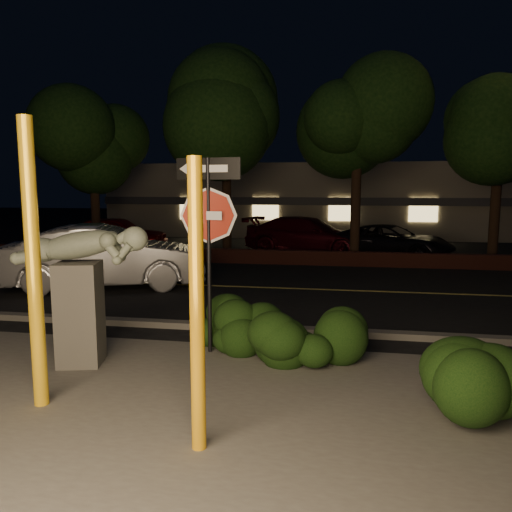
{
  "coord_description": "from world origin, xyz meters",
  "views": [
    {
      "loc": [
        2.06,
        -6.13,
        2.71
      ],
      "look_at": [
        0.67,
        1.79,
        1.6
      ],
      "focal_mm": 35.0,
      "sensor_mm": 36.0,
      "label": 1
    }
  ],
  "objects_px": {
    "yellow_pole_right": "(197,308)",
    "signpost": "(208,216)",
    "parked_car_darkred": "(308,235)",
    "yellow_pole_left": "(34,266)",
    "silver_sedan": "(106,257)",
    "sculpture": "(81,281)",
    "parked_car_red": "(116,233)",
    "parked_car_dark": "(391,242)"
  },
  "relations": [
    {
      "from": "yellow_pole_right",
      "to": "signpost",
      "type": "height_order",
      "value": "signpost"
    },
    {
      "from": "yellow_pole_right",
      "to": "parked_car_darkred",
      "type": "bearing_deg",
      "value": 89.98
    },
    {
      "from": "yellow_pole_left",
      "to": "signpost",
      "type": "height_order",
      "value": "yellow_pole_left"
    },
    {
      "from": "silver_sedan",
      "to": "parked_car_darkred",
      "type": "height_order",
      "value": "silver_sedan"
    },
    {
      "from": "silver_sedan",
      "to": "parked_car_darkred",
      "type": "relative_size",
      "value": 1.0
    },
    {
      "from": "yellow_pole_right",
      "to": "sculpture",
      "type": "xyz_separation_m",
      "value": [
        -2.46,
        2.13,
        -0.19
      ]
    },
    {
      "from": "silver_sedan",
      "to": "signpost",
      "type": "bearing_deg",
      "value": -158.77
    },
    {
      "from": "parked_car_red",
      "to": "parked_car_darkred",
      "type": "xyz_separation_m",
      "value": [
        8.18,
        0.5,
        0.01
      ]
    },
    {
      "from": "signpost",
      "to": "silver_sedan",
      "type": "bearing_deg",
      "value": 138.22
    },
    {
      "from": "yellow_pole_left",
      "to": "parked_car_dark",
      "type": "xyz_separation_m",
      "value": [
        5.49,
        14.23,
        -1.12
      ]
    },
    {
      "from": "yellow_pole_right",
      "to": "silver_sedan",
      "type": "height_order",
      "value": "yellow_pole_right"
    },
    {
      "from": "yellow_pole_left",
      "to": "parked_car_red",
      "type": "relative_size",
      "value": 0.8
    },
    {
      "from": "yellow_pole_right",
      "to": "silver_sedan",
      "type": "bearing_deg",
      "value": 122.24
    },
    {
      "from": "yellow_pole_left",
      "to": "signpost",
      "type": "bearing_deg",
      "value": 56.33
    },
    {
      "from": "silver_sedan",
      "to": "parked_car_dark",
      "type": "distance_m",
      "value": 10.86
    },
    {
      "from": "parked_car_red",
      "to": "parked_car_darkred",
      "type": "height_order",
      "value": "parked_car_darkred"
    },
    {
      "from": "signpost",
      "to": "yellow_pole_left",
      "type": "bearing_deg",
      "value": -117.07
    },
    {
      "from": "signpost",
      "to": "parked_car_dark",
      "type": "xyz_separation_m",
      "value": [
        3.94,
        11.91,
        -1.61
      ]
    },
    {
      "from": "yellow_pole_right",
      "to": "parked_car_darkred",
      "type": "xyz_separation_m",
      "value": [
        0.01,
        15.78,
        -0.75
      ]
    },
    {
      "from": "yellow_pole_right",
      "to": "parked_car_red",
      "type": "xyz_separation_m",
      "value": [
        -8.18,
        15.27,
        -0.76
      ]
    },
    {
      "from": "parked_car_dark",
      "to": "signpost",
      "type": "bearing_deg",
      "value": -176.11
    },
    {
      "from": "signpost",
      "to": "parked_car_red",
      "type": "xyz_separation_m",
      "value": [
        -7.48,
        12.27,
        -1.51
      ]
    },
    {
      "from": "yellow_pole_right",
      "to": "sculpture",
      "type": "relative_size",
      "value": 1.41
    },
    {
      "from": "silver_sedan",
      "to": "parked_car_dark",
      "type": "height_order",
      "value": "silver_sedan"
    },
    {
      "from": "parked_car_dark",
      "to": "silver_sedan",
      "type": "bearing_deg",
      "value": 154.1
    },
    {
      "from": "yellow_pole_right",
      "to": "signpost",
      "type": "distance_m",
      "value": 3.17
    },
    {
      "from": "sculpture",
      "to": "parked_car_red",
      "type": "height_order",
      "value": "sculpture"
    },
    {
      "from": "signpost",
      "to": "parked_car_darkred",
      "type": "relative_size",
      "value": 0.61
    },
    {
      "from": "signpost",
      "to": "sculpture",
      "type": "xyz_separation_m",
      "value": [
        -1.76,
        -0.87,
        -0.94
      ]
    },
    {
      "from": "sculpture",
      "to": "silver_sedan",
      "type": "relative_size",
      "value": 0.41
    },
    {
      "from": "yellow_pole_right",
      "to": "parked_car_darkred",
      "type": "relative_size",
      "value": 0.58
    },
    {
      "from": "signpost",
      "to": "silver_sedan",
      "type": "distance_m",
      "value": 6.39
    },
    {
      "from": "yellow_pole_right",
      "to": "signpost",
      "type": "bearing_deg",
      "value": 103.01
    },
    {
      "from": "parked_car_red",
      "to": "sculpture",
      "type": "bearing_deg",
      "value": -161.91
    },
    {
      "from": "yellow_pole_left",
      "to": "yellow_pole_right",
      "type": "height_order",
      "value": "yellow_pole_left"
    },
    {
      "from": "yellow_pole_left",
      "to": "yellow_pole_right",
      "type": "distance_m",
      "value": 2.36
    },
    {
      "from": "yellow_pole_right",
      "to": "parked_car_red",
      "type": "height_order",
      "value": "yellow_pole_right"
    },
    {
      "from": "signpost",
      "to": "sculpture",
      "type": "relative_size",
      "value": 1.49
    },
    {
      "from": "yellow_pole_left",
      "to": "signpost",
      "type": "relative_size",
      "value": 1.12
    },
    {
      "from": "parked_car_darkred",
      "to": "parked_car_dark",
      "type": "height_order",
      "value": "parked_car_darkred"
    },
    {
      "from": "yellow_pole_left",
      "to": "sculpture",
      "type": "bearing_deg",
      "value": 98.53
    },
    {
      "from": "yellow_pole_right",
      "to": "signpost",
      "type": "relative_size",
      "value": 0.95
    }
  ]
}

